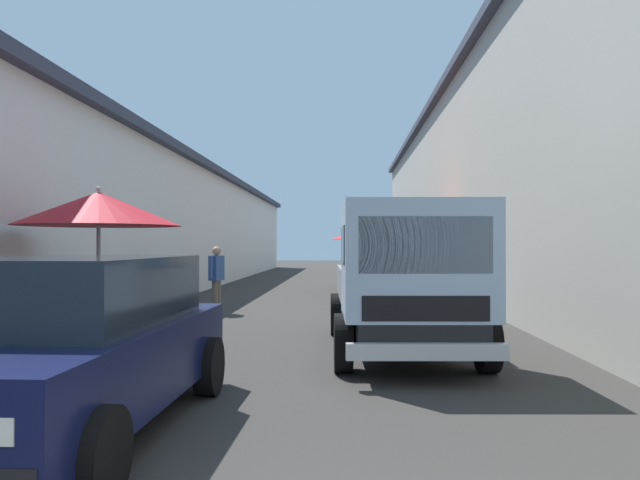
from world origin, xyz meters
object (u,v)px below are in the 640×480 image
delivery_truck (407,284)px  vendor_by_crates (216,275)px  fruit_stall_near_right (364,240)px  vendor_in_shade (380,277)px  fruit_stall_far_right (95,227)px  hatchback_car (68,344)px  fruit_stall_near_left (414,234)px

delivery_truck → vendor_by_crates: bearing=34.1°
fruit_stall_near_right → vendor_in_shade: (-10.49, 0.06, -0.73)m
fruit_stall_far_right → vendor_in_shade: (2.29, -4.16, -0.83)m
fruit_stall_far_right → hatchback_car: 3.90m
vendor_by_crates → fruit_stall_far_right: bearing=173.1°
fruit_stall_near_right → hatchback_car: bearing=169.7°
fruit_stall_near_left → vendor_by_crates: size_ratio=1.84×
vendor_in_shade → hatchback_car: bearing=153.5°
vendor_in_shade → vendor_by_crates: bearing=50.7°
fruit_stall_far_right → hatchback_car: (-3.53, -1.26, -1.07)m
delivery_truck → vendor_in_shade: 2.66m
fruit_stall_far_right → fruit_stall_near_left: bearing=-29.5°
delivery_truck → vendor_in_shade: delivery_truck is taller
fruit_stall_far_right → delivery_truck: size_ratio=0.48×
fruit_stall_far_right → vendor_by_crates: 5.31m
hatchback_car → vendor_by_crates: vendor_by_crates is taller
vendor_by_crates → vendor_in_shade: 4.57m
delivery_truck → fruit_stall_near_left: bearing=-6.9°
hatchback_car → vendor_by_crates: (8.71, 0.64, 0.13)m
fruit_stall_near_left → delivery_truck: fruit_stall_near_left is taller
fruit_stall_near_left → vendor_in_shade: fruit_stall_near_left is taller
vendor_by_crates → vendor_in_shade: size_ratio=0.90×
hatchback_car → vendor_in_shade: 6.51m
fruit_stall_near_right → fruit_stall_near_left: (-2.84, -1.41, 0.19)m
fruit_stall_far_right → fruit_stall_near_left: 11.42m
hatchback_car → fruit_stall_near_left: bearing=-18.0°
hatchback_car → vendor_in_shade: size_ratio=2.35×
fruit_stall_near_right → delivery_truck: bearing=-179.3°
delivery_truck → vendor_by_crates: delivery_truck is taller
fruit_stall_near_left → vendor_by_crates: fruit_stall_near_left is taller
fruit_stall_near_right → fruit_stall_far_right: size_ratio=0.94×
fruit_stall_far_right → delivery_truck: (-0.36, -4.38, -0.77)m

